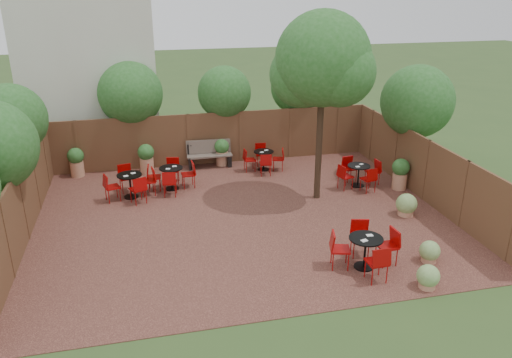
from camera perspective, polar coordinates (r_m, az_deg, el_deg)
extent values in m
plane|color=#354F23|center=(15.31, -1.60, -4.33)|extent=(80.00, 80.00, 0.00)
cube|color=#391D17|center=(15.30, -1.60, -4.29)|extent=(12.00, 10.00, 0.02)
cube|color=brown|center=(19.55, -4.61, 4.56)|extent=(12.00, 0.08, 2.00)
cube|color=brown|center=(15.01, -24.72, -2.76)|extent=(0.08, 10.00, 2.00)
cube|color=brown|center=(17.05, 18.52, 0.92)|extent=(0.08, 10.00, 2.00)
cube|color=beige|center=(21.75, -18.26, 13.40)|extent=(5.00, 4.00, 8.00)
sphere|color=#22571C|center=(17.43, -25.78, 6.05)|extent=(2.19, 2.19, 2.19)
sphere|color=#22571C|center=(19.62, -13.89, 9.24)|extent=(2.38, 2.38, 2.38)
sphere|color=#22571C|center=(19.80, -3.57, 9.63)|extent=(2.05, 2.05, 2.05)
sphere|color=#22571C|center=(20.69, 4.68, 10.18)|extent=(2.13, 2.13, 2.13)
sphere|color=#22571C|center=(18.52, 17.61, 8.28)|extent=(2.51, 2.51, 2.51)
cylinder|color=black|center=(15.97, 7.16, 5.70)|extent=(0.26, 0.26, 4.69)
sphere|color=#22571C|center=(15.54, 7.53, 13.22)|extent=(2.85, 2.85, 2.85)
sphere|color=#22571C|center=(15.82, 5.19, 11.56)|extent=(2.00, 2.00, 2.00)
sphere|color=#22571C|center=(15.36, 9.42, 11.78)|extent=(2.08, 2.08, 2.08)
cube|color=brown|center=(19.25, -5.08, 2.64)|extent=(1.59, 0.50, 0.05)
cube|color=brown|center=(19.36, -5.20, 3.64)|extent=(1.59, 0.14, 0.48)
cube|color=black|center=(19.25, -7.17, 1.79)|extent=(0.07, 0.48, 0.42)
cube|color=black|center=(19.44, -2.95, 2.12)|extent=(0.07, 0.48, 0.42)
cube|color=brown|center=(19.24, -5.31, 2.66)|extent=(1.66, 0.57, 0.05)
cube|color=brown|center=(19.35, -5.43, 3.69)|extent=(1.64, 0.20, 0.49)
cube|color=black|center=(19.24, -7.47, 1.78)|extent=(0.09, 0.49, 0.44)
cube|color=black|center=(19.43, -3.12, 2.13)|extent=(0.09, 0.49, 0.44)
cylinder|color=black|center=(17.88, 11.30, -0.71)|extent=(0.44, 0.44, 0.03)
cylinder|color=black|center=(17.76, 11.38, 0.36)|extent=(0.05, 0.05, 0.71)
cylinder|color=black|center=(17.63, 11.47, 1.46)|extent=(0.77, 0.77, 0.03)
cube|color=white|center=(17.74, 11.72, 1.64)|extent=(0.16, 0.12, 0.02)
cube|color=white|center=(17.48, 11.33, 1.37)|extent=(0.16, 0.12, 0.02)
cylinder|color=black|center=(17.14, -13.79, -1.93)|extent=(0.47, 0.47, 0.03)
cylinder|color=black|center=(17.00, -13.90, -0.76)|extent=(0.05, 0.05, 0.74)
cylinder|color=black|center=(16.86, -14.02, 0.44)|extent=(0.80, 0.80, 0.03)
cube|color=white|center=(16.93, -13.59, 0.65)|extent=(0.17, 0.14, 0.02)
cube|color=white|center=(16.74, -14.38, 0.33)|extent=(0.17, 0.14, 0.02)
cylinder|color=black|center=(13.04, 11.96, -9.58)|extent=(0.48, 0.48, 0.03)
cylinder|color=black|center=(12.84, 12.10, -8.09)|extent=(0.05, 0.05, 0.77)
cylinder|color=black|center=(12.66, 12.24, -6.53)|extent=(0.83, 0.83, 0.03)
cube|color=white|center=(12.77, 12.62, -6.18)|extent=(0.16, 0.12, 0.02)
cube|color=white|center=(12.50, 12.04, -6.76)|extent=(0.16, 0.12, 0.02)
cylinder|color=black|center=(17.52, -9.37, -1.05)|extent=(0.46, 0.46, 0.03)
cylinder|color=black|center=(17.38, -9.44, 0.07)|extent=(0.05, 0.05, 0.73)
cylinder|color=black|center=(17.25, -9.52, 1.22)|extent=(0.79, 0.79, 0.03)
cube|color=white|center=(17.33, -9.13, 1.42)|extent=(0.15, 0.12, 0.02)
cube|color=white|center=(17.12, -9.84, 1.12)|extent=(0.15, 0.12, 0.02)
cylinder|color=black|center=(19.04, 0.86, 1.10)|extent=(0.43, 0.43, 0.03)
cylinder|color=black|center=(18.92, 0.86, 2.08)|extent=(0.05, 0.05, 0.68)
cylinder|color=black|center=(18.81, 0.87, 3.08)|extent=(0.74, 0.74, 0.03)
cube|color=white|center=(18.90, 1.15, 3.25)|extent=(0.15, 0.11, 0.01)
cube|color=white|center=(18.67, 0.66, 3.02)|extent=(0.15, 0.11, 0.01)
cylinder|color=tan|center=(19.09, -12.12, 1.51)|extent=(0.49, 0.49, 0.57)
sphere|color=#22571C|center=(18.92, -12.24, 2.95)|extent=(0.59, 0.59, 0.59)
cylinder|color=tan|center=(19.52, -3.83, 2.35)|extent=(0.46, 0.46, 0.53)
sphere|color=#22571C|center=(19.37, -3.86, 3.67)|extent=(0.55, 0.55, 0.55)
cylinder|color=tan|center=(19.44, -19.39, 1.09)|extent=(0.48, 0.48, 0.55)
sphere|color=#22571C|center=(19.28, -19.57, 2.46)|extent=(0.58, 0.58, 0.58)
cylinder|color=tan|center=(17.88, 15.76, -0.22)|extent=(0.49, 0.49, 0.56)
sphere|color=#22571C|center=(17.71, 15.92, 1.28)|extent=(0.58, 0.58, 0.58)
cylinder|color=tan|center=(13.68, 18.77, -8.41)|extent=(0.38, 0.38, 0.17)
sphere|color=#71944D|center=(13.58, 18.88, -7.62)|extent=(0.52, 0.52, 0.52)
cylinder|color=tan|center=(12.61, 18.61, -11.09)|extent=(0.39, 0.39, 0.18)
sphere|color=#71944D|center=(12.50, 18.73, -10.24)|extent=(0.53, 0.53, 0.53)
cylinder|color=tan|center=(16.02, 16.41, -3.54)|extent=(0.46, 0.46, 0.21)
sphere|color=#71944D|center=(15.92, 16.51, -2.69)|extent=(0.63, 0.63, 0.63)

